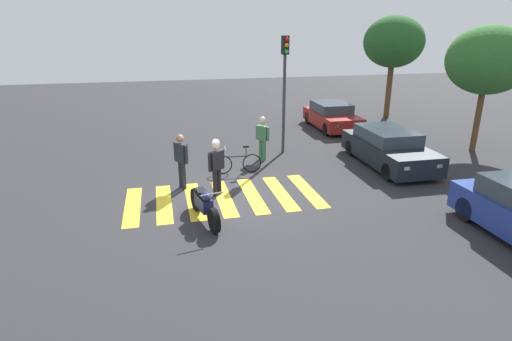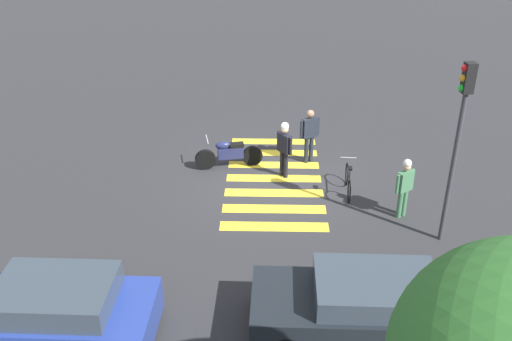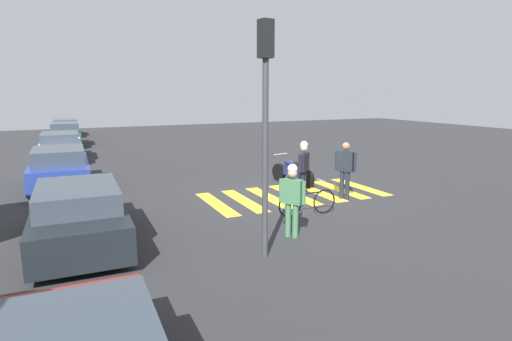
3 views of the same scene
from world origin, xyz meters
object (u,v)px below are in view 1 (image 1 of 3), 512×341
(officer_on_foot, at_px, (181,158))
(car_maroon_wagon, at_px, (332,116))
(car_black_suv, at_px, (388,148))
(leaning_bicycle, at_px, (238,163))
(traffic_light_pole, at_px, (285,77))
(police_motorcycle, at_px, (204,205))
(pedestrian_bystander, at_px, (262,135))
(officer_by_motorcycle, at_px, (216,163))

(officer_on_foot, relative_size, car_maroon_wagon, 0.45)
(car_black_suv, bearing_deg, car_maroon_wagon, 177.10)
(leaning_bicycle, relative_size, traffic_light_pole, 0.37)
(officer_on_foot, distance_m, car_black_suv, 7.75)
(police_motorcycle, height_order, car_maroon_wagon, car_maroon_wagon)
(pedestrian_bystander, xyz_separation_m, traffic_light_pole, (-0.78, 1.08, 2.10))
(traffic_light_pole, bearing_deg, car_black_suv, 54.19)
(car_black_suv, xyz_separation_m, traffic_light_pole, (-2.44, -3.38, 2.44))
(car_maroon_wagon, xyz_separation_m, traffic_light_pole, (3.62, -3.69, 2.46))
(pedestrian_bystander, bearing_deg, leaning_bicycle, -43.44)
(officer_by_motorcycle, bearing_deg, traffic_light_pole, 139.78)
(officer_by_motorcycle, distance_m, car_black_suv, 6.87)
(officer_on_foot, bearing_deg, officer_by_motorcycle, 51.09)
(pedestrian_bystander, xyz_separation_m, car_maroon_wagon, (-4.39, 4.77, -0.36))
(officer_by_motorcycle, distance_m, traffic_light_pole, 5.54)
(police_motorcycle, xyz_separation_m, car_maroon_wagon, (-9.26, 7.60, 0.17))
(police_motorcycle, distance_m, car_black_suv, 7.97)
(leaning_bicycle, bearing_deg, officer_by_motorcycle, -28.47)
(car_maroon_wagon, relative_size, car_black_suv, 0.90)
(car_maroon_wagon, bearing_deg, leaning_bicycle, -46.50)
(officer_on_foot, height_order, car_black_suv, officer_on_foot)
(officer_on_foot, distance_m, car_maroon_wagon, 10.47)
(police_motorcycle, xyz_separation_m, officer_on_foot, (-2.54, -0.42, 0.58))
(leaning_bicycle, bearing_deg, pedestrian_bystander, 136.56)
(officer_on_foot, xyz_separation_m, car_maroon_wagon, (-6.73, 8.02, -0.41))
(officer_on_foot, height_order, car_maroon_wagon, officer_on_foot)
(officer_on_foot, bearing_deg, car_maroon_wagon, 129.99)
(police_motorcycle, relative_size, leaning_bicycle, 1.23)
(police_motorcycle, height_order, leaning_bicycle, police_motorcycle)
(pedestrian_bystander, distance_m, car_maroon_wagon, 6.50)
(pedestrian_bystander, relative_size, car_black_suv, 0.38)
(officer_by_motorcycle, relative_size, traffic_light_pole, 0.39)
(leaning_bicycle, relative_size, officer_by_motorcycle, 0.97)
(traffic_light_pole, bearing_deg, car_maroon_wagon, 134.45)
(police_motorcycle, xyz_separation_m, pedestrian_bystander, (-4.87, 2.83, 0.53))
(officer_on_foot, xyz_separation_m, traffic_light_pole, (-3.11, 4.33, 2.05))
(police_motorcycle, distance_m, officer_on_foot, 2.63)
(car_maroon_wagon, bearing_deg, car_black_suv, -2.90)
(car_black_suv, bearing_deg, officer_by_motorcycle, -77.48)
(leaning_bicycle, xyz_separation_m, officer_on_foot, (1.03, -2.01, 0.66))
(traffic_light_pole, bearing_deg, leaning_bicycle, -48.09)
(traffic_light_pole, bearing_deg, officer_on_foot, -54.34)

